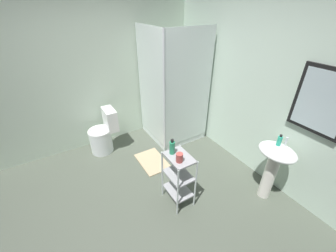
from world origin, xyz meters
TOP-DOWN VIEW (x-y plane):
  - ground_plane at (0.00, 0.00)m, footprint 4.20×4.20m
  - wall_back at (0.01, 1.85)m, footprint 4.20×0.14m
  - wall_left at (-1.85, 0.00)m, footprint 0.10×4.20m
  - shower_stall at (-1.23, 1.19)m, footprint 0.92×0.92m
  - pedestal_sink at (0.64, 1.52)m, footprint 0.46×0.37m
  - sink_faucet at (0.64, 1.64)m, footprint 0.03×0.03m
  - toilet at (-1.48, -0.03)m, footprint 0.37×0.49m
  - storage_cart at (0.10, 0.46)m, footprint 0.38×0.28m
  - hand_soap_bottle at (0.61, 1.55)m, footprint 0.05×0.05m
  - body_wash_bottle_green at (0.01, 0.43)m, footprint 0.06×0.06m
  - rinse_cup at (0.17, 0.42)m, footprint 0.08×0.08m
  - bath_mat at (-0.76, 0.53)m, footprint 0.60×0.40m

SIDE VIEW (x-z plane):
  - ground_plane at x=0.00m, z-range -0.02..0.00m
  - bath_mat at x=-0.76m, z-range 0.00..0.02m
  - toilet at x=-1.48m, z-range -0.07..0.69m
  - storage_cart at x=0.10m, z-range 0.07..0.81m
  - shower_stall at x=-1.23m, z-range -0.54..1.46m
  - pedestal_sink at x=0.64m, z-range 0.17..0.98m
  - rinse_cup at x=0.17m, z-range 0.74..0.85m
  - body_wash_bottle_green at x=0.01m, z-range 0.73..0.93m
  - sink_faucet at x=0.64m, z-range 0.81..0.91m
  - hand_soap_bottle at x=0.61m, z-range 0.80..0.95m
  - wall_left at x=-1.85m, z-range 0.00..2.50m
  - wall_back at x=0.01m, z-range 0.00..2.50m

